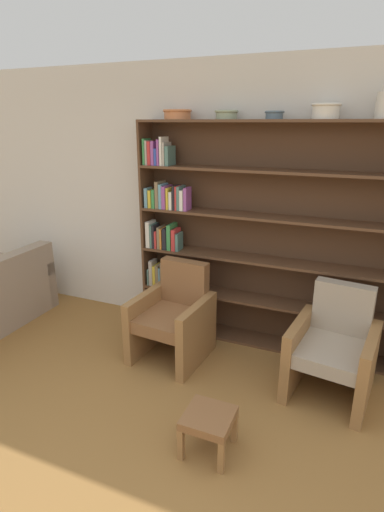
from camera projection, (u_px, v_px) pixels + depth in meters
ground_plane at (149, 512)px, 2.34m from camera, size 24.00×24.00×0.00m
wall_back at (258, 207)px, 3.94m from camera, size 12.00×0.06×2.75m
bookshelf at (242, 240)px, 3.94m from camera, size 2.57×0.30×2.20m
bowl_terracotta at (177, 114)px, 3.79m from camera, size 0.28×0.28×0.09m
bowl_brass at (226, 114)px, 3.61m from camera, size 0.22×0.22×0.08m
bowl_stoneware at (274, 114)px, 3.45m from camera, size 0.17×0.17×0.07m
bowl_cream at (326, 110)px, 3.28m from camera, size 0.24×0.24×0.12m
armchair_leather at (174, 317)px, 3.83m from camera, size 0.70×0.73×0.90m
armchair_cushioned at (333, 349)px, 3.29m from camera, size 0.73×0.76×0.90m
footstool at (209, 421)px, 2.71m from camera, size 0.33×0.33×0.30m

